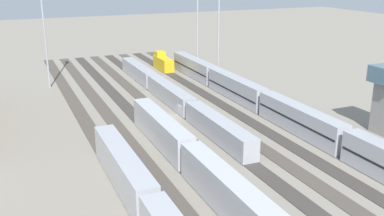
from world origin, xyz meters
The scene contains 17 objects.
ground_plane centered at (0.00, 0.00, 0.00)m, with size 400.00×400.00×0.00m, color gray.
track_bed_0 centered at (0.00, -17.50, 0.06)m, with size 140.00×2.80×0.12m, color #4C443D.
track_bed_1 centered at (0.00, -12.50, 0.06)m, with size 140.00×2.80×0.12m, color #3D3833.
track_bed_2 centered at (0.00, -7.50, 0.06)m, with size 140.00×2.80×0.12m, color #4C443D.
track_bed_3 centered at (0.00, -2.50, 0.06)m, with size 140.00×2.80×0.12m, color #3D3833.
track_bed_4 centered at (0.00, 2.50, 0.06)m, with size 140.00×2.80×0.12m, color #4C443D.
track_bed_5 centered at (0.00, 7.50, 0.06)m, with size 140.00×2.80×0.12m, color #3D3833.
track_bed_6 centered at (0.00, 12.50, 0.06)m, with size 140.00×2.80×0.12m, color #4C443D.
track_bed_7 centered at (0.00, 17.50, 0.06)m, with size 140.00×2.80×0.12m, color #4C443D.
train_on_track_3 centered at (9.65, -2.50, 2.02)m, with size 71.40×3.00×3.80m.
train_on_track_0 centered at (-5.73, -17.50, 2.61)m, with size 95.60×3.06×5.00m.
train_on_track_7 centered at (-37.10, 17.50, 2.62)m, with size 47.20×3.00×5.00m.
train_on_track_1 centered at (41.96, -12.50, 2.16)m, with size 10.00×3.00×5.00m.
train_on_track_5 centered at (-24.80, 7.50, 2.62)m, with size 47.20×3.00×5.00m.
light_mast_0 centered at (21.95, -20.60, 16.05)m, with size 2.80×0.70×24.87m.
light_mast_1 centered at (33.99, 20.92, 19.55)m, with size 2.80×0.70×31.31m.
light_mast_2 centered at (35.52, -20.72, 18.55)m, with size 2.80×0.70×29.44m.
Camera 1 is at (-80.21, 30.93, 29.31)m, focal length 41.50 mm.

